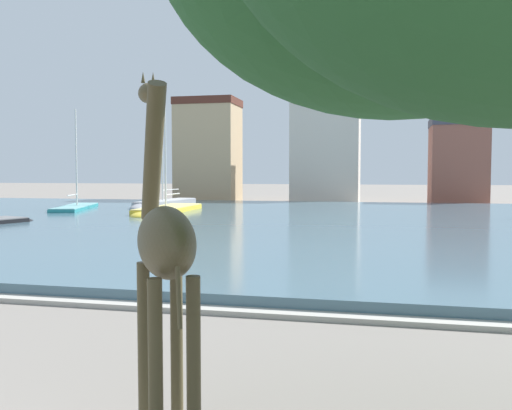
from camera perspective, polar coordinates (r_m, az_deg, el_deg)
The scene contains 9 objects.
harbor_water at distance 33.32m, azimuth 4.22°, elevation -1.79°, with size 84.05×41.63×0.37m, color #476675.
quay_edge_coping at distance 13.12m, azimuth -9.91°, elevation -10.36°, with size 84.05×0.50×0.12m, color #ADA89E.
giraffe_statue at distance 6.36m, azimuth -9.47°, elevation -4.41°, with size 1.66×2.38×4.51m.
sailboat_teal at distance 45.38m, azimuth -17.96°, elevation -0.36°, with size 4.59×9.62×8.10m.
sailboat_grey at distance 46.29m, azimuth -9.76°, elevation -0.03°, with size 2.43×9.85×9.52m.
sailboat_yellow at distance 39.19m, azimuth -9.42°, elevation -0.74°, with size 2.60×9.63×7.99m.
townhouse_corner_house at distance 60.43m, azimuth -4.96°, elevation 5.65°, with size 6.57×5.11×11.18m.
townhouse_end_terrace at distance 59.78m, azimuth 7.26°, elevation 5.78°, with size 7.22×5.85×11.43m.
townhouse_tall_gabled at distance 58.77m, azimuth 20.16°, elevation 4.26°, with size 5.44×5.26×8.58m.
Camera 1 is at (4.95, -2.91, 3.16)m, focal length 38.66 mm.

